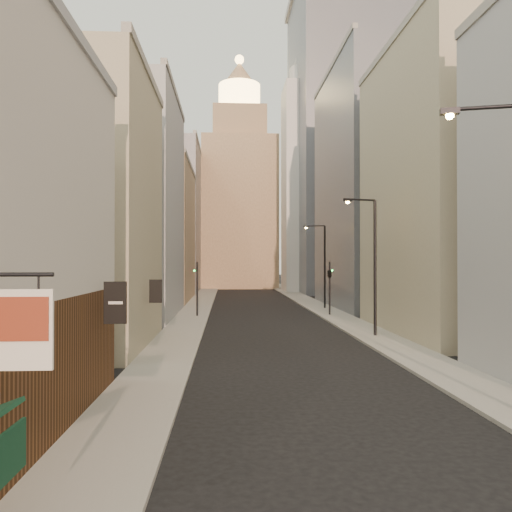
{
  "coord_description": "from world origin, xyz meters",
  "views": [
    {
      "loc": [
        -3.34,
        -3.94,
        5.09
      ],
      "look_at": [
        -1.87,
        21.38,
        5.33
      ],
      "focal_mm": 35.0,
      "sensor_mm": 36.0,
      "label": 1
    }
  ],
  "objects_px": {
    "white_tower": "(308,179)",
    "streetlamp_far": "(323,261)",
    "clock_tower": "(239,196)",
    "traffic_light_left": "(197,280)",
    "traffic_light_right": "(330,274)",
    "streetlamp_mid": "(372,259)"
  },
  "relations": [
    {
      "from": "traffic_light_left",
      "to": "streetlamp_far",
      "type": "bearing_deg",
      "value": -131.2
    },
    {
      "from": "clock_tower",
      "to": "traffic_light_right",
      "type": "relative_size",
      "value": 8.98
    },
    {
      "from": "traffic_light_left",
      "to": "traffic_light_right",
      "type": "height_order",
      "value": "same"
    },
    {
      "from": "clock_tower",
      "to": "white_tower",
      "type": "relative_size",
      "value": 1.08
    },
    {
      "from": "streetlamp_mid",
      "to": "traffic_light_right",
      "type": "bearing_deg",
      "value": 76.01
    },
    {
      "from": "streetlamp_far",
      "to": "traffic_light_left",
      "type": "relative_size",
      "value": 1.76
    },
    {
      "from": "clock_tower",
      "to": "streetlamp_far",
      "type": "distance_m",
      "value": 46.53
    },
    {
      "from": "clock_tower",
      "to": "traffic_light_left",
      "type": "bearing_deg",
      "value": -95.66
    },
    {
      "from": "white_tower",
      "to": "streetlamp_far",
      "type": "bearing_deg",
      "value": -96.31
    },
    {
      "from": "streetlamp_far",
      "to": "clock_tower",
      "type": "bearing_deg",
      "value": 114.91
    },
    {
      "from": "streetlamp_far",
      "to": "traffic_light_left",
      "type": "xyz_separation_m",
      "value": [
        -12.71,
        -6.7,
        -1.67
      ]
    },
    {
      "from": "streetlamp_mid",
      "to": "traffic_light_right",
      "type": "height_order",
      "value": "streetlamp_mid"
    },
    {
      "from": "white_tower",
      "to": "streetlamp_far",
      "type": "xyz_separation_m",
      "value": [
        -3.33,
        -30.13,
        -13.57
      ]
    },
    {
      "from": "streetlamp_mid",
      "to": "traffic_light_left",
      "type": "distance_m",
      "value": 17.69
    },
    {
      "from": "streetlamp_far",
      "to": "traffic_light_left",
      "type": "distance_m",
      "value": 14.46
    },
    {
      "from": "streetlamp_far",
      "to": "traffic_light_right",
      "type": "xyz_separation_m",
      "value": [
        -0.59,
        -6.45,
        -1.2
      ]
    },
    {
      "from": "streetlamp_far",
      "to": "traffic_light_right",
      "type": "bearing_deg",
      "value": -80.19
    },
    {
      "from": "traffic_light_left",
      "to": "white_tower",
      "type": "bearing_deg",
      "value": -92.54
    },
    {
      "from": "traffic_light_right",
      "to": "clock_tower",
      "type": "bearing_deg",
      "value": -91.29
    },
    {
      "from": "streetlamp_far",
      "to": "traffic_light_left",
      "type": "bearing_deg",
      "value": -137.13
    },
    {
      "from": "streetlamp_mid",
      "to": "traffic_light_left",
      "type": "xyz_separation_m",
      "value": [
        -12.29,
        12.58,
        -1.87
      ]
    },
    {
      "from": "streetlamp_mid",
      "to": "white_tower",
      "type": "bearing_deg",
      "value": 70.9
    }
  ]
}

